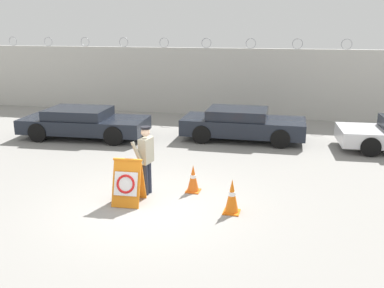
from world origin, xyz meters
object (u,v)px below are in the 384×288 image
object	(u,v)px
traffic_cone_near	(232,196)
parked_car_front_coupe	(84,122)
security_guard	(146,157)
traffic_cone_mid	(193,178)
barricade_sign	(128,182)
parked_car_rear_sedan	(242,124)

from	to	relation	value
traffic_cone_near	parked_car_front_coupe	world-z (taller)	parked_car_front_coupe
security_guard	traffic_cone_mid	xyz separation A→B (m)	(1.10, 0.43, -0.62)
barricade_sign	traffic_cone_mid	world-z (taller)	barricade_sign
barricade_sign	traffic_cone_near	size ratio (longest dim) A/B	1.38
traffic_cone_near	parked_car_rear_sedan	world-z (taller)	parked_car_rear_sedan
barricade_sign	parked_car_front_coupe	size ratio (longest dim) A/B	0.23
security_guard	traffic_cone_near	size ratio (longest dim) A/B	2.17
barricade_sign	parked_car_rear_sedan	bearing A→B (deg)	70.60
barricade_sign	parked_car_rear_sedan	world-z (taller)	parked_car_rear_sedan
parked_car_front_coupe	parked_car_rear_sedan	distance (m)	6.02
traffic_cone_near	parked_car_rear_sedan	xyz separation A→B (m)	(-0.65, 6.60, 0.21)
security_guard	traffic_cone_mid	size ratio (longest dim) A/B	2.45
parked_car_rear_sedan	traffic_cone_near	bearing A→B (deg)	-85.39
traffic_cone_mid	parked_car_front_coupe	xyz separation A→B (m)	(-5.40, 4.43, 0.24)
parked_car_rear_sedan	parked_car_front_coupe	bearing A→B (deg)	-170.36
parked_car_rear_sedan	security_guard	bearing A→B (deg)	-106.20
barricade_sign	parked_car_rear_sedan	size ratio (longest dim) A/B	0.24
parked_car_front_coupe	traffic_cone_near	bearing A→B (deg)	-44.16
traffic_cone_near	parked_car_rear_sedan	distance (m)	6.64
security_guard	parked_car_rear_sedan	size ratio (longest dim) A/B	0.39
traffic_cone_mid	parked_car_rear_sedan	world-z (taller)	parked_car_rear_sedan
barricade_sign	parked_car_front_coupe	xyz separation A→B (m)	(-4.07, 5.55, 0.04)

